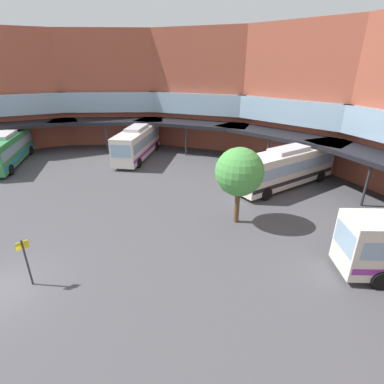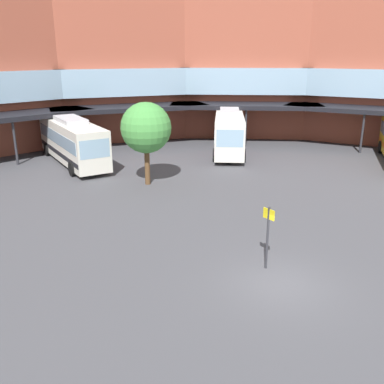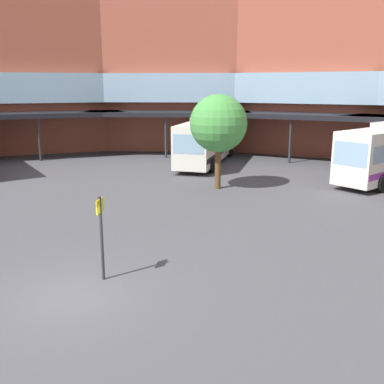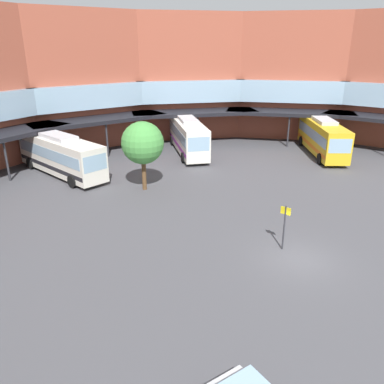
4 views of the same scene
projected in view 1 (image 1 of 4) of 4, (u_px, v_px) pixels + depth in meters
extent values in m
plane|color=#47474C|center=(4.00, 290.00, 15.50)|extent=(115.06, 115.06, 0.00)
cylinder|color=#2D2D33|center=(366.00, 185.00, 23.78)|extent=(0.20, 0.20, 3.71)
cube|color=#9E4C38|center=(303.00, 95.00, 33.84)|extent=(15.59, 8.86, 14.85)
cube|color=#8CADC6|center=(299.00, 109.00, 34.05)|extent=(14.20, 8.80, 2.60)
cube|color=black|center=(277.00, 134.00, 32.06)|extent=(15.18, 6.90, 0.40)
cylinder|color=#2D2D33|center=(268.00, 154.00, 31.77)|extent=(0.20, 0.20, 3.71)
cube|color=#9E4C38|center=(203.00, 90.00, 40.32)|extent=(15.45, 13.37, 14.85)
cube|color=#8CADC6|center=(202.00, 102.00, 40.41)|extent=(14.39, 12.72, 2.60)
cube|color=black|center=(190.00, 124.00, 37.55)|extent=(14.29, 11.73, 0.40)
cylinder|color=#2D2D33|center=(186.00, 141.00, 36.93)|extent=(0.20, 0.20, 3.71)
cube|color=#9E4C38|center=(112.00, 88.00, 42.18)|extent=(12.74, 15.66, 14.85)
cube|color=#8CADC6|center=(112.00, 100.00, 42.24)|extent=(12.19, 14.53, 2.60)
cube|color=black|center=(107.00, 121.00, 39.12)|extent=(11.03, 14.62, 0.40)
cylinder|color=#2D2D33|center=(106.00, 138.00, 38.42)|extent=(0.20, 0.20, 3.71)
cube|color=#9E4C38|center=(9.00, 91.00, 39.12)|extent=(7.93, 15.35, 14.85)
cube|color=#8CADC6|center=(11.00, 103.00, 39.23)|extent=(7.97, 13.93, 2.60)
cube|color=black|center=(14.00, 125.00, 36.54)|extent=(5.95, 15.08, 0.40)
cylinder|color=#2D2D33|center=(17.00, 143.00, 35.98)|extent=(0.20, 0.20, 3.71)
cube|color=silver|center=(287.00, 167.00, 27.70)|extent=(2.56, 11.20, 3.07)
cube|color=#8CADC6|center=(287.00, 163.00, 27.55)|extent=(2.60, 10.53, 0.98)
cube|color=black|center=(285.00, 176.00, 28.04)|extent=(2.58, 10.98, 0.37)
cube|color=#8CADC6|center=(243.00, 175.00, 24.72)|extent=(2.20, 0.13, 1.35)
cube|color=#B2B2B7|center=(289.00, 149.00, 27.00)|extent=(1.77, 4.04, 0.36)
cylinder|color=black|center=(267.00, 194.00, 25.35)|extent=(0.31, 1.10, 1.10)
cylinder|color=black|center=(246.00, 185.00, 27.25)|extent=(0.31, 1.10, 1.10)
cylinder|color=black|center=(320.00, 176.00, 29.23)|extent=(0.31, 1.10, 1.10)
cylinder|color=black|center=(299.00, 169.00, 31.12)|extent=(0.31, 1.10, 1.10)
cube|color=silver|center=(138.00, 142.00, 36.02)|extent=(9.55, 9.23, 3.16)
cube|color=#8CADC6|center=(137.00, 139.00, 35.87)|extent=(9.12, 8.83, 1.01)
cube|color=purple|center=(138.00, 149.00, 36.38)|extent=(9.42, 9.10, 0.38)
cube|color=#8CADC6|center=(121.00, 151.00, 31.08)|extent=(1.65, 1.74, 1.39)
cube|color=#B2B2B7|center=(136.00, 128.00, 35.31)|extent=(4.04, 3.96, 0.36)
cylinder|color=black|center=(139.00, 163.00, 33.11)|extent=(1.01, 0.97, 1.10)
cylinder|color=black|center=(117.00, 162.00, 33.49)|extent=(1.01, 0.97, 1.10)
cylinder|color=black|center=(156.00, 146.00, 39.67)|extent=(1.01, 0.97, 1.10)
cylinder|color=black|center=(138.00, 145.00, 40.05)|extent=(1.01, 0.97, 1.10)
cube|color=#338C4C|center=(7.00, 149.00, 33.66)|extent=(11.34, 6.48, 2.94)
cube|color=#8CADC6|center=(6.00, 146.00, 33.51)|extent=(10.73, 6.28, 0.94)
cube|color=#267FBF|center=(9.00, 156.00, 33.99)|extent=(11.14, 6.42, 0.35)
cube|color=#B2B2B7|center=(3.00, 135.00, 32.99)|extent=(4.40, 3.12, 0.36)
cylinder|color=black|center=(11.00, 170.00, 31.02)|extent=(1.13, 0.69, 1.10)
cylinder|color=black|center=(31.00, 150.00, 37.82)|extent=(1.13, 0.69, 1.10)
cylinder|color=black|center=(9.00, 151.00, 37.33)|extent=(1.13, 0.69, 1.10)
cube|color=#8CADC6|center=(345.00, 238.00, 15.79)|extent=(1.80, 1.34, 1.39)
cylinder|color=black|center=(381.00, 280.00, 15.36)|extent=(0.89, 1.07, 1.10)
cylinder|color=black|center=(359.00, 253.00, 17.57)|extent=(0.89, 1.07, 1.10)
cylinder|color=brown|center=(237.00, 203.00, 21.48)|extent=(0.36, 0.36, 3.02)
sphere|color=#479342|center=(239.00, 172.00, 20.49)|extent=(3.42, 3.42, 3.42)
cylinder|color=#2D2D33|center=(27.00, 263.00, 15.32)|extent=(0.10, 0.10, 2.79)
cube|color=yellow|center=(22.00, 245.00, 14.88)|extent=(0.10, 0.60, 0.44)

